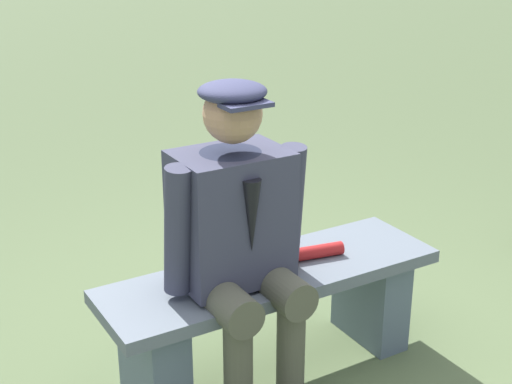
% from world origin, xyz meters
% --- Properties ---
extents(ground_plane, '(30.00, 30.00, 0.00)m').
position_xyz_m(ground_plane, '(0.00, 0.00, 0.00)').
color(ground_plane, '#566842').
extents(bench, '(1.42, 0.43, 0.48)m').
position_xyz_m(bench, '(0.00, 0.00, 0.31)').
color(bench, slate).
rests_on(bench, ground).
extents(seated_man, '(0.59, 0.58, 1.27)m').
position_xyz_m(seated_man, '(0.18, 0.05, 0.71)').
color(seated_man, '#393B50').
rests_on(seated_man, ground).
extents(rolled_magazine, '(0.27, 0.10, 0.06)m').
position_xyz_m(rolled_magazine, '(-0.20, -0.00, 0.51)').
color(rolled_magazine, '#B21E1E').
rests_on(rolled_magazine, bench).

